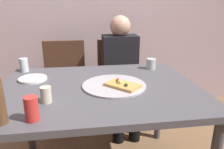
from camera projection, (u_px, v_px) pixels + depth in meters
back_wall at (89, 1)px, 2.55m from camera, size 6.00×0.10×2.60m
dining_table at (101, 98)px, 1.51m from camera, size 1.32×1.01×0.76m
pizza_tray at (114, 85)px, 1.49m from camera, size 0.43×0.43×0.01m
pizza_slice_last at (122, 85)px, 1.45m from camera, size 0.25×0.25×0.05m
tumbler_near at (24, 65)px, 1.79m from camera, size 0.07×0.07×0.11m
tumbler_far at (151, 64)px, 1.86m from camera, size 0.08×0.08×0.09m
wine_glass at (46, 95)px, 1.24m from camera, size 0.06×0.06×0.09m
soda_can at (31, 109)px, 1.05m from camera, size 0.07×0.07×0.12m
plate_stack at (33, 79)px, 1.61m from camera, size 0.20×0.20×0.02m
chair_left at (65, 78)px, 2.37m from camera, size 0.44×0.44×0.90m
chair_right at (119, 76)px, 2.45m from camera, size 0.44×0.44×0.90m
guest_in_sweater at (121, 69)px, 2.27m from camera, size 0.36×0.56×1.17m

